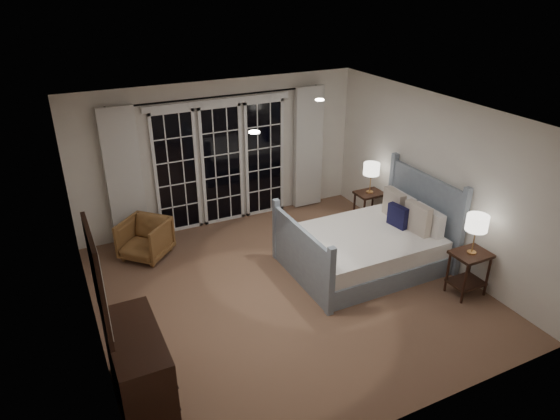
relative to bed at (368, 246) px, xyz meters
name	(u,v)px	position (x,y,z in m)	size (l,w,h in m)	color
floor	(286,290)	(-1.42, -0.08, -0.33)	(5.00, 5.00, 0.00)	brown
ceiling	(287,116)	(-1.42, -0.08, 2.17)	(5.00, 5.00, 0.00)	white
wall_left	(84,253)	(-3.92, -0.08, 0.92)	(0.02, 5.00, 2.50)	white
wall_right	(435,179)	(1.08, -0.08, 0.92)	(0.02, 5.00, 2.50)	white
wall_back	(221,154)	(-1.42, 2.42, 0.92)	(5.00, 0.02, 2.50)	white
wall_front	(412,319)	(-1.42, -2.58, 0.92)	(5.00, 0.02, 2.50)	white
french_doors	(222,163)	(-1.42, 2.38, 0.76)	(2.50, 0.04, 2.20)	black
curtain_rod	(220,97)	(-1.42, 2.32, 1.92)	(0.03, 0.03, 3.50)	black
curtain_left	(124,177)	(-3.07, 2.30, 0.82)	(0.55, 0.10, 2.25)	silver
curtain_right	(308,148)	(0.23, 2.30, 0.82)	(0.55, 0.10, 2.25)	silver
downlight_a	(320,100)	(-0.62, 0.52, 2.16)	(0.12, 0.12, 0.01)	white
downlight_b	(254,132)	(-2.02, -0.48, 2.16)	(0.12, 0.12, 0.01)	white
bed	(368,246)	(0.00, 0.00, 0.00)	(2.22, 1.59, 1.29)	gray
nightstand_left	(469,267)	(0.80, -1.23, 0.10)	(0.50, 0.40, 0.65)	black
nightstand_right	(369,203)	(0.82, 1.14, 0.07)	(0.46, 0.37, 0.60)	black
lamp_left	(477,223)	(0.80, -1.23, 0.76)	(0.29, 0.29, 0.56)	tan
lamp_right	(371,169)	(0.82, 1.14, 0.70)	(0.28, 0.28, 0.54)	tan
armchair	(145,239)	(-2.96, 1.73, -0.02)	(0.66, 0.68, 0.62)	brown
dresser	(139,367)	(-3.65, -1.18, 0.10)	(0.51, 1.19, 0.85)	black
mirror	(98,280)	(-3.88, -1.18, 1.22)	(0.05, 0.85, 1.00)	black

